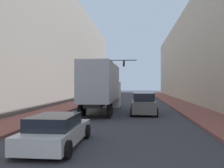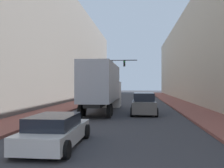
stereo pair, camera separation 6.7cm
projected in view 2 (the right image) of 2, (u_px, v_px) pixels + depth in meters
The scene contains 8 objects.
sidewalk_right at pixel (177, 103), 32.86m from camera, with size 3.15×80.00×0.15m.
sidewalk_left at pixel (81, 102), 34.22m from camera, with size 3.15×80.00×0.15m.
building_right at pixel (213, 52), 32.39m from camera, with size 6.00×80.00×13.47m.
building_left at pixel (49, 46), 34.71m from camera, with size 6.00×80.00×15.64m.
semi_truck at pixel (103, 86), 23.24m from camera, with size 2.45×12.26×4.29m.
sedan_car at pixel (55, 131), 10.06m from camera, with size 2.09×4.60×1.29m.
suv_car at pixel (144, 104), 20.86m from camera, with size 2.13×4.43×1.80m.
traffic_signal_gantry at pixel (108, 72), 38.75m from camera, with size 5.99×0.35×6.54m.
Camera 2 is at (1.34, -3.59, 2.51)m, focal length 40.00 mm.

